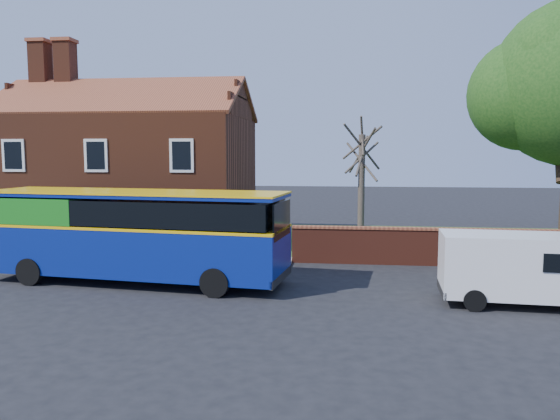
# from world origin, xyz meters

# --- Properties ---
(ground) EXTENTS (120.00, 120.00, 0.00)m
(ground) POSITION_xyz_m (0.00, 0.00, 0.00)
(ground) COLOR black
(ground) RESTS_ON ground
(pavement) EXTENTS (18.00, 3.50, 0.12)m
(pavement) POSITION_xyz_m (-7.00, 5.75, 0.06)
(pavement) COLOR gray
(pavement) RESTS_ON ground
(kerb) EXTENTS (18.00, 0.15, 0.14)m
(kerb) POSITION_xyz_m (-7.00, 4.00, 0.07)
(kerb) COLOR slate
(kerb) RESTS_ON ground
(grass_strip) EXTENTS (26.00, 12.00, 0.04)m
(grass_strip) POSITION_xyz_m (13.00, 13.00, 0.02)
(grass_strip) COLOR #426B28
(grass_strip) RESTS_ON ground
(shop_building) EXTENTS (12.30, 8.13, 10.50)m
(shop_building) POSITION_xyz_m (-7.02, 11.50, 3.41)
(shop_building) COLOR brown
(shop_building) RESTS_ON ground
(boundary_wall) EXTENTS (22.00, 0.38, 1.60)m
(boundary_wall) POSITION_xyz_m (13.00, 7.00, 0.81)
(boundary_wall) COLOR maroon
(boundary_wall) RESTS_ON ground
(bus) EXTENTS (11.27, 4.08, 3.35)m
(bus) POSITION_xyz_m (-3.66, 2.71, 1.90)
(bus) COLOR navy
(bus) RESTS_ON ground
(van_near) EXTENTS (5.18, 2.39, 2.22)m
(van_near) POSITION_xyz_m (9.83, 1.17, 1.24)
(van_near) COLOR white
(van_near) RESTS_ON ground
(bare_tree) EXTENTS (2.29, 2.73, 6.11)m
(bare_tree) POSITION_xyz_m (5.03, 10.49, 3.14)
(bare_tree) COLOR #4C4238
(bare_tree) RESTS_ON ground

